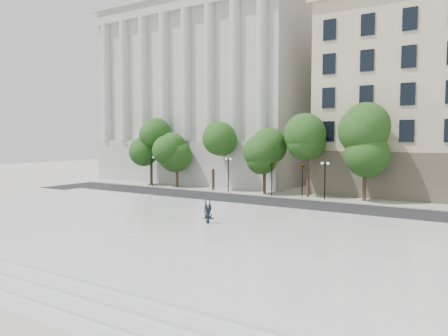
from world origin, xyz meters
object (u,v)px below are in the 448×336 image
(traffic_light_west, at_px, (272,164))
(skateboard, at_px, (209,218))
(traffic_light_east, at_px, (302,164))
(person_lying, at_px, (208,220))

(traffic_light_west, height_order, skateboard, traffic_light_west)
(traffic_light_east, distance_m, person_lying, 17.77)
(traffic_light_east, distance_m, skateboard, 16.37)
(traffic_light_east, relative_size, skateboard, 5.69)
(traffic_light_east, bearing_deg, skateboard, -92.55)
(traffic_light_west, bearing_deg, traffic_light_east, 0.00)
(traffic_light_west, distance_m, person_lying, 18.13)
(traffic_light_west, xyz_separation_m, traffic_light_east, (3.52, 0.00, 0.15))
(traffic_light_west, height_order, traffic_light_east, traffic_light_east)
(person_lying, bearing_deg, skateboard, 96.75)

